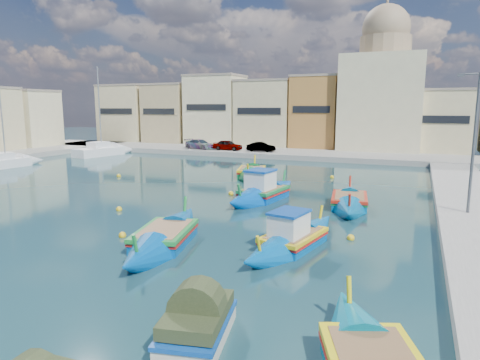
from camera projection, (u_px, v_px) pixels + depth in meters
The scene contains 15 objects.
ground at pixel (136, 216), 24.64m from camera, with size 160.00×160.00×0.00m, color #123237.
north_quay at pixel (290, 154), 53.68m from camera, with size 80.00×8.00×0.60m, color gray.
north_townhouses at pixel (355, 115), 57.03m from camera, with size 83.20×7.87×10.19m.
church_block at pixel (383, 89), 55.76m from camera, with size 10.00×10.00×19.10m.
quay_street_lamp at pixel (473, 142), 22.73m from camera, with size 1.18×0.16×8.00m.
parked_cars at pixel (222, 145), 55.47m from camera, with size 12.75×2.74×1.30m.
luzzu_turquoise_cabin at pixel (293, 240), 19.14m from camera, with size 3.42×8.60×2.70m.
luzzu_blue_cabin at pixel (264, 194), 28.97m from camera, with size 3.47×9.20×3.18m.
luzzu_cyan_mid at pixel (349, 202), 26.83m from camera, with size 3.26×8.91×2.57m.
luzzu_green at pixel (252, 173), 38.30m from camera, with size 4.41×8.88×2.71m.
luzzu_blue_south at pixel (165, 238), 19.56m from camera, with size 4.20×9.50×2.67m.
tender_near at pixel (198, 324), 11.52m from camera, with size 2.16×3.21×1.45m.
yacht_north at pixel (111, 151), 55.48m from camera, with size 4.28×9.24×11.90m.
yacht_midnorth at pixel (17, 162), 44.91m from camera, with size 2.88×7.41×10.26m.
mooring_buoys at pixel (212, 199), 28.77m from camera, with size 22.20×21.34×0.36m.
Camera 1 is at (14.77, -19.76, 6.26)m, focal length 32.00 mm.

